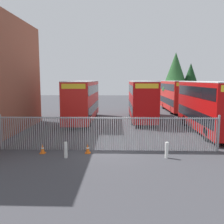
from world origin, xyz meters
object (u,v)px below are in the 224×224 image
Objects in this scene: traffic_cone_by_gate at (43,149)px; traffic_cone_mid_forecourt at (88,149)px; bollard_center_front at (167,150)px; double_decker_bus_near_gate at (207,105)px; double_decker_bus_behind_fence_right at (83,99)px; double_decker_bus_far_back at (175,95)px; bollard_near_left at (66,150)px; double_decker_bus_behind_fence_left at (142,99)px.

traffic_cone_by_gate is 1.00× the size of traffic_cone_mid_forecourt.
bollard_center_front is 1.61× the size of traffic_cone_by_gate.
double_decker_bus_near_gate reaches higher than traffic_cone_mid_forecourt.
double_decker_bus_near_gate is 11.38× the size of bollard_center_front.
double_decker_bus_behind_fence_right reaches higher than traffic_cone_by_gate.
double_decker_bus_behind_fence_right and double_decker_bus_far_back have the same top height.
traffic_cone_by_gate is 2.81m from traffic_cone_mid_forecourt.
double_decker_bus_behind_fence_right is 13.20m from bollard_near_left.
double_decker_bus_far_back is 11.38× the size of bollard_center_front.
double_decker_bus_behind_fence_left reaches higher than traffic_cone_by_gate.
double_decker_bus_behind_fence_left is at bearing 68.42° from bollard_near_left.
double_decker_bus_behind_fence_right is 18.32× the size of traffic_cone_by_gate.
traffic_cone_mid_forecourt is at bearing -80.28° from double_decker_bus_behind_fence_right.
double_decker_bus_behind_fence_right is at bearing 86.52° from traffic_cone_by_gate.
double_decker_bus_far_back is at bearing 76.74° from bollard_center_front.
bollard_center_front is at bearing -5.18° from traffic_cone_by_gate.
bollard_center_front is 7.60m from traffic_cone_by_gate.
double_decker_bus_near_gate is 11.95m from traffic_cone_mid_forecourt.
traffic_cone_mid_forecourt is at bearing -144.92° from double_decker_bus_near_gate.
double_decker_bus_behind_fence_left is 18.32× the size of traffic_cone_by_gate.
bollard_near_left is at bearing -26.69° from traffic_cone_by_gate.
traffic_cone_mid_forecourt is (2.07, -12.08, -2.13)m from double_decker_bus_behind_fence_right.
double_decker_bus_behind_fence_right is at bearing 99.72° from traffic_cone_mid_forecourt.
traffic_cone_by_gate is at bearing -151.05° from double_decker_bus_near_gate.
traffic_cone_by_gate is at bearing -118.43° from double_decker_bus_behind_fence_left.
bollard_near_left is at bearing -144.51° from double_decker_bus_near_gate.
bollard_near_left is 1.61× the size of traffic_cone_mid_forecourt.
double_decker_bus_behind_fence_left is 11.38× the size of bollard_near_left.
bollard_near_left is at bearing -141.28° from traffic_cone_mid_forecourt.
double_decker_bus_behind_fence_left is at bearing 61.57° from traffic_cone_by_gate.
traffic_cone_mid_forecourt is at bearing 170.37° from bollard_center_front.
bollard_center_front is at bearing -62.10° from double_decker_bus_behind_fence_right.
bollard_near_left is (0.89, -13.03, -1.95)m from double_decker_bus_behind_fence_right.
double_decker_bus_near_gate and double_decker_bus_behind_fence_right have the same top height.
double_decker_bus_near_gate is 8.35m from double_decker_bus_behind_fence_left.
double_decker_bus_behind_fence_right is 14.72m from bollard_center_front.
double_decker_bus_near_gate is at bearing 35.49° from bollard_near_left.
traffic_cone_mid_forecourt is (-9.63, -6.76, -2.13)m from double_decker_bus_near_gate.
bollard_near_left is 1.00× the size of bollard_center_front.
double_decker_bus_near_gate is at bearing -91.54° from double_decker_bus_far_back.
bollard_near_left is 1.84m from traffic_cone_by_gate.
traffic_cone_by_gate is at bearing -177.54° from traffic_cone_mid_forecourt.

